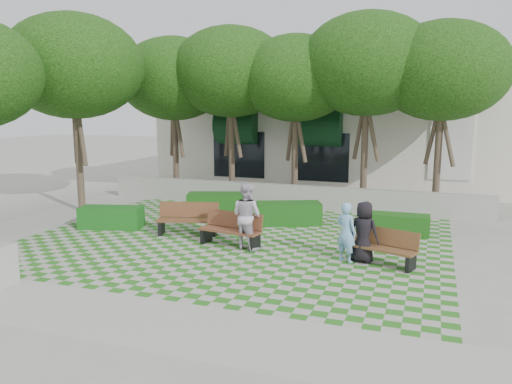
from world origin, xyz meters
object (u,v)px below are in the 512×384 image
at_px(hedge_east, 399,224).
at_px(hedge_west, 111,217).
at_px(person_white, 247,216).
at_px(bench_west, 188,219).
at_px(person_blue, 346,232).
at_px(person_dark, 364,232).
at_px(bench_mid, 231,230).
at_px(hedge_midright, 289,213).
at_px(bench_east, 383,248).
at_px(hedge_midleft, 218,204).

distance_m(hedge_east, hedge_west, 9.13).
distance_m(hedge_east, person_white, 4.97).
xyz_separation_m(hedge_east, hedge_west, (-8.83, -2.33, 0.03)).
distance_m(bench_west, person_blue, 5.17).
bearing_deg(person_dark, hedge_west, 10.98).
distance_m(bench_mid, person_white, 0.71).
height_order(bench_mid, person_blue, person_blue).
xyz_separation_m(hedge_midright, person_white, (-0.29, -3.15, 0.55)).
bearing_deg(person_white, person_blue, -166.49).
bearing_deg(hedge_east, bench_east, -93.16).
distance_m(bench_mid, hedge_east, 5.27).
distance_m(hedge_east, person_dark, 3.32).
bearing_deg(bench_mid, bench_west, 165.68).
xyz_separation_m(bench_west, hedge_west, (-2.71, -0.12, -0.12)).
bearing_deg(person_blue, person_white, 18.42).
distance_m(hedge_midright, person_blue, 4.26).
relative_size(bench_west, person_white, 1.05).
distance_m(bench_east, hedge_midright, 4.75).
bearing_deg(hedge_west, person_white, -8.44).
bearing_deg(person_blue, hedge_west, 16.76).
relative_size(bench_west, hedge_west, 0.99).
bearing_deg(person_dark, hedge_east, -84.49).
bearing_deg(hedge_midright, bench_east, -44.52).
height_order(bench_east, hedge_midleft, bench_east).
bearing_deg(bench_mid, person_blue, 1.26).
distance_m(hedge_midright, hedge_west, 5.79).
bearing_deg(hedge_west, bench_east, -6.04).
xyz_separation_m(bench_mid, person_blue, (3.30, -0.42, 0.31)).
distance_m(bench_east, hedge_midleft, 7.41).
bearing_deg(hedge_east, person_dark, -101.68).
height_order(hedge_midright, hedge_west, hedge_midright).
distance_m(bench_east, person_dark, 0.60).
distance_m(person_dark, person_white, 3.20).
bearing_deg(person_blue, bench_west, 11.44).
xyz_separation_m(hedge_midleft, person_white, (2.56, -3.81, 0.54)).
xyz_separation_m(bench_east, person_white, (-3.68, 0.18, 0.50)).
bearing_deg(person_white, hedge_midleft, -36.77).
relative_size(hedge_west, person_blue, 1.29).
distance_m(bench_west, person_white, 2.45).
height_order(hedge_east, hedge_west, hedge_west).
bearing_deg(hedge_west, hedge_midright, 24.66).
bearing_deg(person_blue, person_dark, -138.11).
bearing_deg(hedge_midright, person_white, -95.34).
height_order(bench_mid, hedge_east, bench_mid).
height_order(hedge_midright, person_white, person_white).
relative_size(bench_mid, person_white, 1.01).
xyz_separation_m(bench_mid, hedge_midleft, (-2.04, 3.68, -0.07)).
relative_size(bench_mid, person_blue, 1.21).
relative_size(hedge_midright, person_white, 1.14).
distance_m(hedge_midright, person_dark, 4.42).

